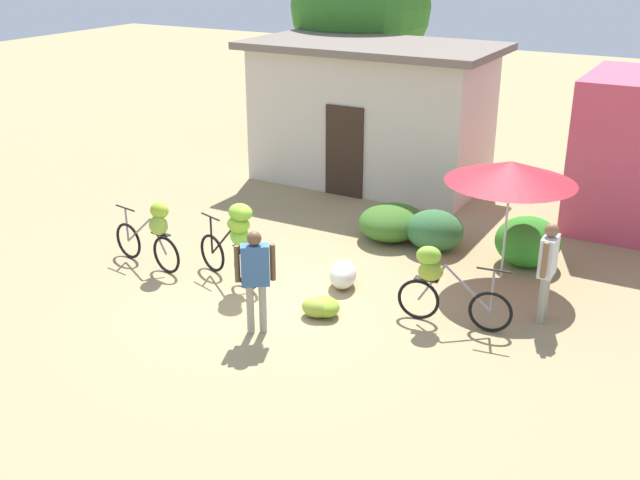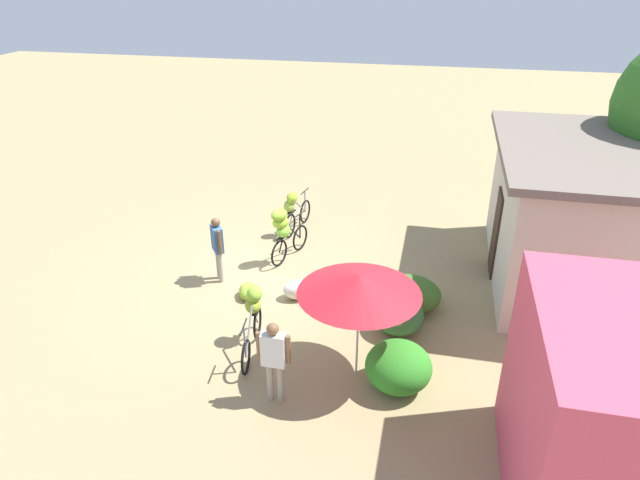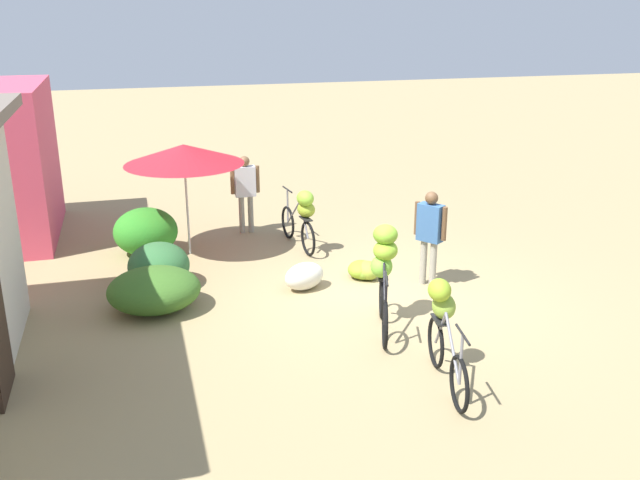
{
  "view_description": "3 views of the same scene",
  "coord_description": "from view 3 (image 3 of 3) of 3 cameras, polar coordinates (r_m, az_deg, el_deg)",
  "views": [
    {
      "loc": [
        5.89,
        -8.84,
        5.39
      ],
      "look_at": [
        0.47,
        0.8,
        0.93
      ],
      "focal_mm": 42.61,
      "sensor_mm": 36.0,
      "label": 1
    },
    {
      "loc": [
        10.73,
        3.92,
        6.71
      ],
      "look_at": [
        0.21,
        1.59,
        1.25
      ],
      "focal_mm": 31.32,
      "sensor_mm": 36.0,
      "label": 2
    },
    {
      "loc": [
        -9.46,
        3.74,
        4.4
      ],
      "look_at": [
        0.18,
        1.1,
        0.99
      ],
      "focal_mm": 39.22,
      "sensor_mm": 36.0,
      "label": 3
    }
  ],
  "objects": [
    {
      "name": "produce_sack",
      "position": [
        11.24,
        -1.29,
        -2.96
      ],
      "size": [
        0.68,
        0.82,
        0.44
      ],
      "primitive_type": "ellipsoid",
      "rotation": [
        0.0,
        0.0,
        1.97
      ],
      "color": "silver",
      "rests_on": "ground"
    },
    {
      "name": "bicycle_near_pile",
      "position": [
        9.83,
        5.24,
        -2.17
      ],
      "size": [
        1.56,
        0.65,
        1.44
      ],
      "color": "black",
      "rests_on": "ground"
    },
    {
      "name": "hedge_bush_front_left",
      "position": [
        10.74,
        -13.38,
        -3.98
      ],
      "size": [
        1.24,
        1.38,
        0.64
      ],
      "primitive_type": "ellipsoid",
      "color": "#3A6824",
      "rests_on": "ground"
    },
    {
      "name": "market_umbrella",
      "position": [
        12.59,
        -11.05,
        6.88
      ],
      "size": [
        2.11,
        2.11,
        2.04
      ],
      "color": "beige",
      "rests_on": "ground"
    },
    {
      "name": "person_bystander",
      "position": [
        11.28,
        8.96,
        0.89
      ],
      "size": [
        0.49,
        0.4,
        1.58
      ],
      "color": "gray",
      "rests_on": "ground"
    },
    {
      "name": "hedge_bush_mid",
      "position": [
        13.12,
        -14.04,
        0.68
      ],
      "size": [
        1.13,
        1.16,
        0.86
      ],
      "primitive_type": "ellipsoid",
      "color": "#2F8A26",
      "rests_on": "ground"
    },
    {
      "name": "bicycle_leftmost",
      "position": [
        8.61,
        10.09,
        -6.91
      ],
      "size": [
        1.67,
        0.42,
        1.24
      ],
      "color": "black",
      "rests_on": "ground"
    },
    {
      "name": "person_vendor",
      "position": [
        13.88,
        -6.12,
        4.36
      ],
      "size": [
        0.2,
        0.58,
        1.56
      ],
      "color": "gray",
      "rests_on": "ground"
    },
    {
      "name": "bicycle_center_loaded",
      "position": [
        12.85,
        -1.47,
        2.08
      ],
      "size": [
        1.71,
        0.43,
        1.19
      ],
      "color": "black",
      "rests_on": "ground"
    },
    {
      "name": "ground_plane",
      "position": [
        11.08,
        5.73,
        -4.63
      ],
      "size": [
        60.0,
        60.0,
        0.0
      ],
      "primitive_type": "plane",
      "color": "#9C875D"
    },
    {
      "name": "hedge_bush_front_right",
      "position": [
        11.57,
        -13.02,
        -2.04
      ],
      "size": [
        1.06,
        0.99,
        0.73
      ],
      "primitive_type": "ellipsoid",
      "color": "#336937",
      "rests_on": "ground"
    },
    {
      "name": "banana_pile_on_ground",
      "position": [
        11.72,
        3.58,
        -2.47
      ],
      "size": [
        0.66,
        0.64,
        0.3
      ],
      "color": "#83A92A",
      "rests_on": "ground"
    }
  ]
}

